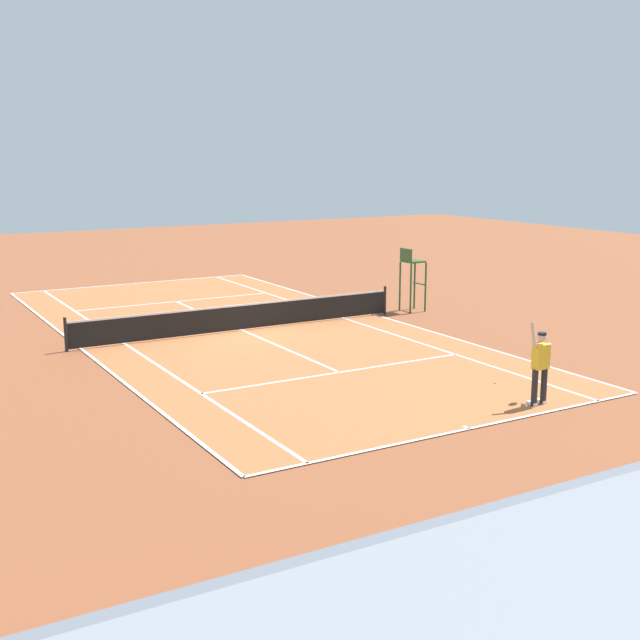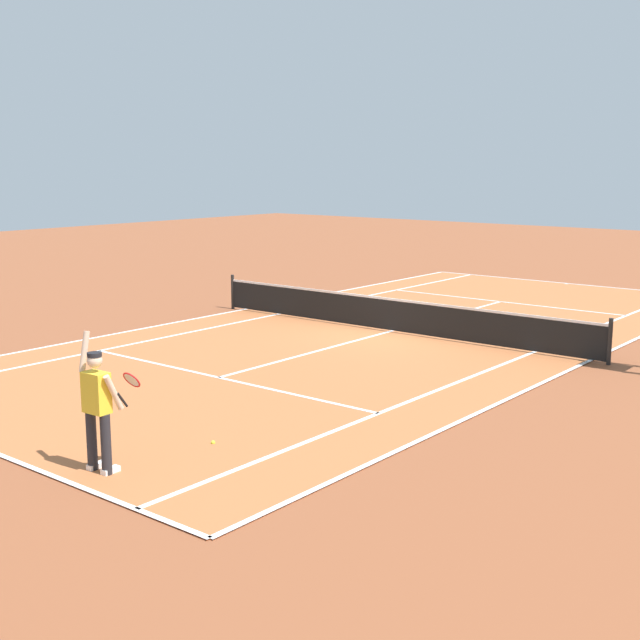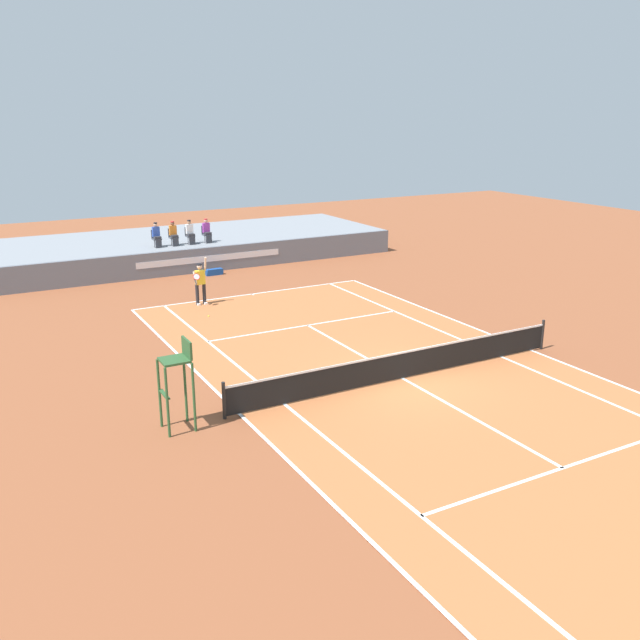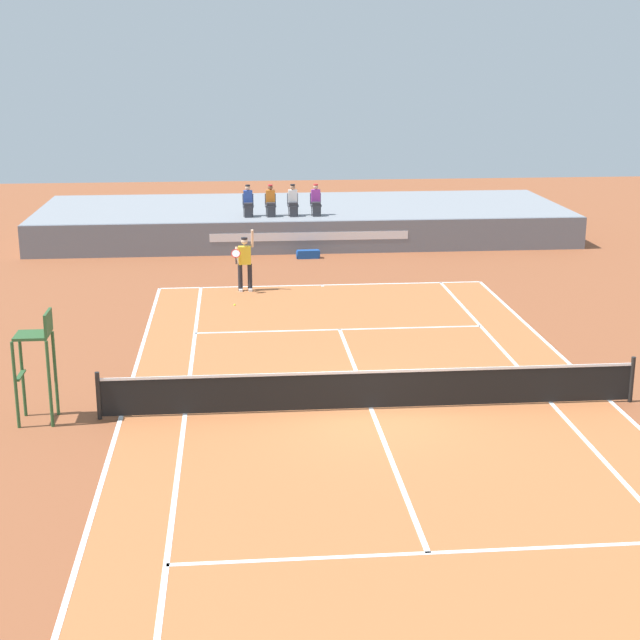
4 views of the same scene
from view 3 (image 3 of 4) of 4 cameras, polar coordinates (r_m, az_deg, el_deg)
name	(u,v)px [view 3 (image 3 of 4)]	position (r m, az deg, el deg)	size (l,w,h in m)	color
ground_plane	(403,379)	(21.56, 6.96, -4.95)	(80.00, 80.00, 0.00)	brown
court	(403,379)	(21.56, 6.96, -4.92)	(11.08, 23.88, 0.03)	#B76638
net	(404,364)	(21.37, 7.01, -3.65)	(11.98, 0.10, 1.07)	black
barrier_wall	(210,259)	(36.29, -9.18, 5.03)	(22.33, 0.25, 1.29)	slate
bleacher_platform	(185,247)	(40.08, -11.18, 6.05)	(22.33, 7.90, 1.29)	gray
spectator_seated_0	(157,235)	(36.65, -13.50, 6.90)	(0.44, 0.60, 1.26)	#474C56
spectator_seated_1	(174,234)	(36.89, -12.14, 7.05)	(0.44, 0.60, 1.26)	#474C56
spectator_seated_2	(190,232)	(37.16, -10.80, 7.20)	(0.44, 0.60, 1.26)	#474C56
spectator_seated_3	(207,231)	(37.45, -9.44, 7.34)	(0.44, 0.60, 1.26)	#474C56
tennis_player	(200,283)	(29.82, -9.98, 3.10)	(0.76, 0.65, 2.08)	#232328
tennis_ball	(209,316)	(28.21, -9.30, 0.32)	(0.07, 0.07, 0.07)	#D1E533
umpire_chair	(178,373)	(18.00, -11.80, -4.38)	(0.77, 0.77, 2.44)	#2D562D
equipment_bag	(214,272)	(35.53, -8.84, 3.99)	(0.91, 0.36, 0.32)	#194799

